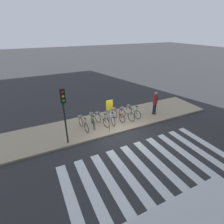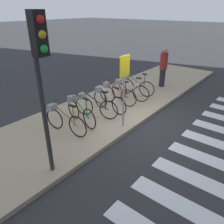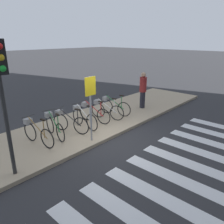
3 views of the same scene
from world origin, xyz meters
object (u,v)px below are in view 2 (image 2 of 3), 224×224
Objects in this scene: parked_bicycle_6 at (134,85)px; parked_bicycle_4 at (115,93)px; parked_bicycle_0 at (63,119)px; parked_bicycle_1 at (79,110)px; parked_bicycle_2 at (94,105)px; sign_post at (124,80)px; pedestrian at (163,66)px; traffic_light at (41,66)px; parked_bicycle_5 at (128,90)px; parked_bicycle_3 at (107,99)px.

parked_bicycle_4 is at bearing 179.13° from parked_bicycle_6.
parked_bicycle_1 is at bearing 5.53° from parked_bicycle_0.
parked_bicycle_2 is 1.59m from sign_post.
parked_bicycle_2 is 4.40m from pedestrian.
traffic_light is 2.83m from sign_post.
parked_bicycle_4 is 3.10m from pedestrian.
traffic_light is at bearing -147.12° from parked_bicycle_1.
parked_bicycle_5 is 2.47m from pedestrian.
sign_post is at bearing -148.43° from parked_bicycle_5.
pedestrian is at bearing -12.46° from parked_bicycle_6.
parked_bicycle_2 is 2.59m from parked_bicycle_6.
parked_bicycle_0 is 1.03× the size of parked_bicycle_2.
parked_bicycle_0 is at bearing 139.94° from sign_post.
parked_bicycle_2 and parked_bicycle_6 have the same top height.
parked_bicycle_3 is at bearing -176.40° from parked_bicycle_6.
sign_post is (-1.87, -1.15, 1.07)m from parked_bicycle_5.
parked_bicycle_5 is 5.10m from traffic_light.
parked_bicycle_2 is at bearing 179.24° from parked_bicycle_5.
parked_bicycle_6 is at bearing 3.60° from parked_bicycle_3.
parked_bicycle_1 is 1.28m from parked_bicycle_3.
pedestrian is (2.40, -0.28, 0.52)m from parked_bicycle_5.
pedestrian is 4.39m from sign_post.
parked_bicycle_3 is 3.72m from pedestrian.
traffic_light reaches higher than parked_bicycle_4.
traffic_light is at bearing -165.79° from parked_bicycle_6.
sign_post is (-2.51, -1.26, 1.07)m from parked_bicycle_6.
traffic_light is (-1.29, -1.22, 1.98)m from parked_bicycle_0.
parked_bicycle_0 is 1.30m from parked_bicycle_2.
parked_bicycle_5 is at bearing 173.45° from pedestrian.
parked_bicycle_5 is (1.27, 0.01, 0.00)m from parked_bicycle_3.
parked_bicycle_3 and parked_bicycle_6 have the same top height.
parked_bicycle_2 and parked_bicycle_4 have the same top height.
parked_bicycle_0 is 0.71m from parked_bicycle_1.
parked_bicycle_0 is 5.69m from pedestrian.
parked_bicycle_1 is at bearing 32.88° from traffic_light.
sign_post is (0.68, -1.24, 1.07)m from parked_bicycle_1.
parked_bicycle_1 is at bearing 175.76° from pedestrian.
parked_bicycle_1 and parked_bicycle_2 have the same top height.
sign_post reaches higher than parked_bicycle_6.
traffic_light is (-5.18, -1.31, 1.98)m from parked_bicycle_6.
parked_bicycle_5 is at bearing 31.57° from sign_post.
parked_bicycle_0 and parked_bicycle_5 have the same top height.
traffic_light reaches higher than parked_bicycle_0.
traffic_light is at bearing -159.99° from parked_bicycle_3.
parked_bicycle_5 is 0.69× the size of sign_post.
parked_bicycle_4 is (1.92, 0.04, 0.00)m from parked_bicycle_1.
parked_bicycle_4 and parked_bicycle_6 have the same top height.
parked_bicycle_2 is 1.95m from parked_bicycle_5.
parked_bicycle_1 is 3.10m from traffic_light.
parked_bicycle_2 is at bearing -6.24° from parked_bicycle_1.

